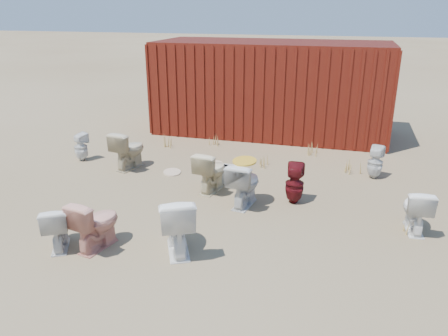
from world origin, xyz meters
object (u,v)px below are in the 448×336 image
(toilet_front_c, at_px, (177,223))
(toilet_back_yellowlid, at_px, (244,184))
(shipping_container, at_px, (271,88))
(toilet_front_maroon, at_px, (295,184))
(toilet_back_a, at_px, (81,147))
(loose_tank, at_px, (228,174))
(toilet_front_a, at_px, (58,226))
(toilet_front_e, at_px, (416,210))
(toilet_back_beige_right, at_px, (211,171))
(toilet_back_e, at_px, (375,162))
(toilet_back_beige_left, at_px, (129,150))
(toilet_front_pink, at_px, (96,223))

(toilet_front_c, height_order, toilet_back_yellowlid, toilet_front_c)
(shipping_container, xyz_separation_m, toilet_front_maroon, (1.25, -4.52, -0.84))
(toilet_back_a, relative_size, loose_tank, 1.26)
(toilet_front_c, bearing_deg, toilet_back_a, -67.48)
(toilet_front_a, relative_size, toilet_front_e, 0.94)
(toilet_front_maroon, distance_m, toilet_front_e, 1.96)
(toilet_back_beige_right, xyz_separation_m, toilet_back_e, (2.95, 1.50, -0.06))
(toilet_front_c, relative_size, toilet_front_e, 1.23)
(toilet_back_a, distance_m, toilet_back_beige_right, 3.40)
(toilet_front_c, height_order, toilet_back_a, toilet_front_c)
(toilet_front_e, bearing_deg, loose_tank, -23.24)
(toilet_back_yellowlid, bearing_deg, toilet_back_beige_right, -23.73)
(toilet_back_beige_left, height_order, toilet_back_e, toilet_back_beige_left)
(toilet_front_a, xyz_separation_m, loose_tank, (1.65, 3.01, -0.16))
(shipping_container, height_order, toilet_back_a, shipping_container)
(toilet_front_e, distance_m, toilet_back_yellowlid, 2.72)
(toilet_back_e, bearing_deg, toilet_front_e, 117.84)
(toilet_back_beige_left, bearing_deg, toilet_front_a, 112.03)
(toilet_front_a, relative_size, toilet_back_yellowlid, 0.83)
(toilet_front_c, xyz_separation_m, toilet_front_e, (3.26, 1.55, -0.08))
(toilet_front_c, xyz_separation_m, toilet_back_e, (2.75, 3.69, -0.10))
(toilet_back_a, bearing_deg, shipping_container, -113.18)
(toilet_back_e, bearing_deg, toilet_front_pink, 59.79)
(toilet_back_yellowlid, xyz_separation_m, toilet_back_e, (2.21, 1.95, -0.07))
(toilet_front_a, relative_size, toilet_back_e, 1.00)
(toilet_front_pink, xyz_separation_m, loose_tank, (1.12, 2.86, -0.20))
(toilet_front_a, height_order, toilet_back_a, toilet_front_a)
(loose_tank, bearing_deg, toilet_front_pink, -107.38)
(toilet_front_a, height_order, toilet_front_pink, toilet_front_pink)
(shipping_container, bearing_deg, toilet_front_pink, -100.36)
(toilet_back_a, bearing_deg, toilet_front_maroon, -169.03)
(toilet_front_c, relative_size, toilet_back_beige_right, 1.11)
(toilet_front_a, height_order, toilet_front_c, toilet_front_c)
(toilet_front_a, height_order, toilet_back_beige_left, toilet_back_beige_left)
(toilet_front_e, bearing_deg, toilet_back_a, -17.02)
(toilet_back_beige_left, relative_size, toilet_back_e, 1.24)
(toilet_back_beige_left, bearing_deg, loose_tank, -174.05)
(toilet_back_beige_left, relative_size, loose_tank, 1.63)
(toilet_front_pink, xyz_separation_m, toilet_back_e, (3.88, 3.90, -0.05))
(toilet_front_c, xyz_separation_m, toilet_front_maroon, (1.36, 2.06, -0.08))
(toilet_front_e, bearing_deg, toilet_front_pink, 17.28)
(toilet_back_beige_left, height_order, toilet_back_yellowlid, toilet_back_beige_left)
(toilet_front_a, xyz_separation_m, toilet_front_c, (1.65, 0.37, 0.10))
(toilet_front_pink, relative_size, loose_tank, 1.51)
(loose_tank, bearing_deg, toilet_back_yellowlid, -54.89)
(toilet_front_pink, bearing_deg, toilet_back_a, -41.43)
(toilet_front_a, distance_m, toilet_back_yellowlid, 3.04)
(toilet_front_maroon, relative_size, toilet_back_e, 1.08)
(toilet_front_pink, bearing_deg, shipping_container, -87.81)
(shipping_container, relative_size, toilet_front_e, 8.56)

